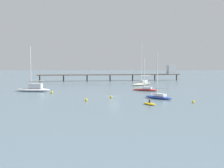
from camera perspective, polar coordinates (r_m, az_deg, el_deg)
name	(u,v)px	position (r m, az deg, el deg)	size (l,w,h in m)	color
ground_plane	(114,97)	(67.18, 0.39, -2.59)	(400.00, 400.00, 0.00)	slate
pier	(135,73)	(124.41, 4.63, 2.24)	(60.94, 9.31, 6.68)	brown
sailboat_blue	(159,96)	(64.83, 9.23, -2.35)	(6.34, 6.67, 10.23)	#2D4CB7
sailboat_white	(33,88)	(81.97, -15.32, -0.85)	(9.83, 3.51, 12.45)	white
sailboat_cream	(142,83)	(100.65, 6.05, 0.23)	(8.82, 7.93, 15.02)	beige
sailboat_red	(146,89)	(81.75, 6.69, -0.96)	(7.73, 5.22, 9.29)	red
dinghy_yellow	(150,104)	(55.83, 7.45, -3.87)	(2.81, 3.46, 1.14)	yellow
mooring_buoy_outer	(86,100)	(60.29, -5.14, -3.14)	(0.58, 0.58, 0.58)	yellow
mooring_buoy_inner	(111,97)	(65.08, -0.18, -2.58)	(0.55, 0.55, 0.55)	yellow
mooring_buoy_far	(52,92)	(76.04, -11.85, -1.61)	(0.64, 0.64, 0.64)	yellow
mooring_buoy_near	(193,102)	(59.54, 15.83, -3.42)	(0.53, 0.53, 0.53)	yellow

